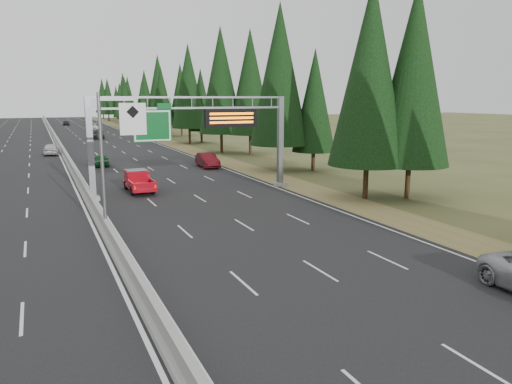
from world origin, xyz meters
The scene contains 13 objects.
road centered at (0.00, 80.00, 0.04)m, with size 32.00×260.00×0.08m, color black.
shoulder_right centered at (17.80, 80.00, 0.03)m, with size 3.60×260.00×0.06m, color olive.
median_barrier centered at (0.00, 80.00, 0.41)m, with size 0.70×260.00×0.85m.
sign_gantry centered at (8.92, 34.88, 5.27)m, with size 16.75×0.98×7.80m.
hov_sign_pole centered at (0.58, 24.97, 4.72)m, with size 2.80×0.50×8.00m.
tree_row_right centered at (21.94, 65.58, 9.01)m, with size 10.96×240.73×17.67m.
red_pickup centered at (4.23, 37.64, 1.03)m, with size 1.88×5.26×1.71m.
car_ahead_green centered at (3.35, 55.01, 0.75)m, with size 1.57×3.91×1.33m, color #135621.
car_ahead_dkred centered at (14.07, 48.90, 0.88)m, with size 1.69×4.85×1.60m, color #4D0B11.
car_ahead_dkgrey centered at (7.46, 95.30, 0.88)m, with size 2.25×5.53×1.60m, color black.
car_ahead_white centered at (9.99, 122.18, 0.90)m, with size 2.72×5.90×1.64m, color silver.
car_ahead_far centered at (4.76, 147.07, 0.77)m, with size 1.63×4.05×1.38m, color black.
car_onc_white centered at (-1.50, 69.34, 0.89)m, with size 1.91×4.76×1.62m, color #BABABA.
Camera 1 is at (-3.31, -4.00, 7.78)m, focal length 35.00 mm.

